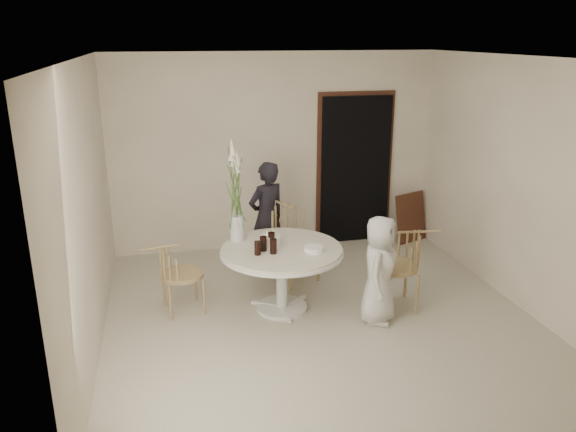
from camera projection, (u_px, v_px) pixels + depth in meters
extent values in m
plane|color=beige|center=(318.00, 316.00, 6.08)|extent=(4.50, 4.50, 0.00)
plane|color=silver|center=(323.00, 58.00, 5.24)|extent=(4.50, 4.50, 0.00)
plane|color=#F2E7CA|center=(276.00, 153.00, 7.75)|extent=(4.50, 0.00, 4.50)
plane|color=#F2E7CA|center=(418.00, 291.00, 3.58)|extent=(4.50, 0.00, 4.50)
plane|color=#F2E7CA|center=(87.00, 211.00, 5.18)|extent=(0.00, 4.50, 4.50)
plane|color=#F2E7CA|center=(518.00, 184.00, 6.14)|extent=(0.00, 4.50, 4.50)
cube|color=black|center=(355.00, 170.00, 8.03)|extent=(1.00, 0.10, 2.10)
cube|color=#4F271B|center=(354.00, 166.00, 8.05)|extent=(1.12, 0.03, 2.22)
cylinder|color=silver|center=(282.00, 307.00, 6.23)|extent=(0.56, 0.56, 0.04)
cylinder|color=silver|center=(282.00, 280.00, 6.13)|extent=(0.12, 0.12, 0.65)
cylinder|color=silver|center=(282.00, 252.00, 6.02)|extent=(1.33, 1.33, 0.03)
cylinder|color=beige|center=(282.00, 249.00, 6.02)|extent=(1.30, 1.30, 0.04)
cube|color=#4F271B|center=(411.00, 217.00, 8.19)|extent=(0.56, 0.35, 0.71)
cylinder|color=tan|center=(290.00, 271.00, 6.62)|extent=(0.03, 0.03, 0.49)
cylinder|color=tan|center=(319.00, 262.00, 6.87)|extent=(0.03, 0.03, 0.49)
cylinder|color=tan|center=(269.00, 260.00, 6.95)|extent=(0.03, 0.03, 0.49)
cylinder|color=tan|center=(297.00, 252.00, 7.20)|extent=(0.03, 0.03, 0.49)
cylinder|color=tan|center=(294.00, 241.00, 6.83)|extent=(0.55, 0.55, 0.05)
cylinder|color=tan|center=(370.00, 280.00, 6.40)|extent=(0.03, 0.03, 0.47)
cylinder|color=tan|center=(379.00, 296.00, 6.01)|extent=(0.03, 0.03, 0.47)
cylinder|color=tan|center=(406.00, 279.00, 6.44)|extent=(0.03, 0.03, 0.47)
cylinder|color=tan|center=(417.00, 295.00, 6.05)|extent=(0.03, 0.03, 0.47)
cylinder|color=tan|center=(394.00, 266.00, 6.15)|extent=(0.52, 0.52, 0.05)
cylinder|color=tan|center=(204.00, 297.00, 6.05)|extent=(0.03, 0.03, 0.41)
cylinder|color=tan|center=(196.00, 284.00, 6.37)|extent=(0.03, 0.03, 0.41)
cylinder|color=tan|center=(170.00, 303.00, 5.92)|extent=(0.03, 0.03, 0.41)
cylinder|color=tan|center=(164.00, 289.00, 6.24)|extent=(0.03, 0.03, 0.41)
cylinder|color=tan|center=(182.00, 275.00, 6.07)|extent=(0.46, 0.46, 0.05)
imported|color=black|center=(267.00, 218.00, 7.04)|extent=(0.62, 0.53, 1.43)
imported|color=silver|center=(379.00, 270.00, 5.81)|extent=(0.62, 0.68, 1.16)
cylinder|color=white|center=(270.00, 240.00, 6.07)|extent=(0.22, 0.22, 0.11)
cylinder|color=#F7DE9C|center=(270.00, 234.00, 6.05)|extent=(0.01, 0.01, 0.05)
cylinder|color=#F7DE9C|center=(273.00, 232.00, 6.08)|extent=(0.01, 0.01, 0.05)
cylinder|color=#F7DE9C|center=(267.00, 233.00, 6.06)|extent=(0.01, 0.01, 0.05)
cylinder|color=black|center=(263.00, 244.00, 5.90)|extent=(0.09, 0.09, 0.16)
cylinder|color=black|center=(273.00, 246.00, 5.83)|extent=(0.08, 0.08, 0.16)
cylinder|color=black|center=(258.00, 248.00, 5.80)|extent=(0.08, 0.08, 0.15)
cylinder|color=black|center=(271.00, 239.00, 6.02)|extent=(0.10, 0.10, 0.16)
cylinder|color=white|center=(314.00, 249.00, 5.91)|extent=(0.23, 0.23, 0.05)
cylinder|color=silver|center=(237.00, 228.00, 6.18)|extent=(0.15, 0.15, 0.29)
cylinder|color=#486E2F|center=(238.00, 196.00, 6.09)|extent=(0.01, 0.01, 0.72)
cone|color=silver|center=(237.00, 164.00, 5.98)|extent=(0.07, 0.07, 0.19)
cylinder|color=#486E2F|center=(235.00, 193.00, 6.09)|extent=(0.01, 0.01, 0.78)
cone|color=silver|center=(234.00, 158.00, 5.97)|extent=(0.07, 0.07, 0.19)
cylinder|color=#486E2F|center=(233.00, 191.00, 6.06)|extent=(0.01, 0.01, 0.84)
cone|color=silver|center=(232.00, 152.00, 5.93)|extent=(0.07, 0.07, 0.19)
cylinder|color=#486E2F|center=(233.00, 189.00, 6.02)|extent=(0.01, 0.01, 0.91)
cone|color=silver|center=(232.00, 147.00, 5.88)|extent=(0.07, 0.07, 0.19)
cylinder|color=#486E2F|center=(236.00, 197.00, 6.04)|extent=(0.01, 0.01, 0.72)
cone|color=silver|center=(235.00, 165.00, 5.93)|extent=(0.07, 0.07, 0.19)
cylinder|color=#486E2F|center=(238.00, 194.00, 6.05)|extent=(0.01, 0.01, 0.78)
cone|color=silver|center=(237.00, 158.00, 5.93)|extent=(0.07, 0.07, 0.19)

